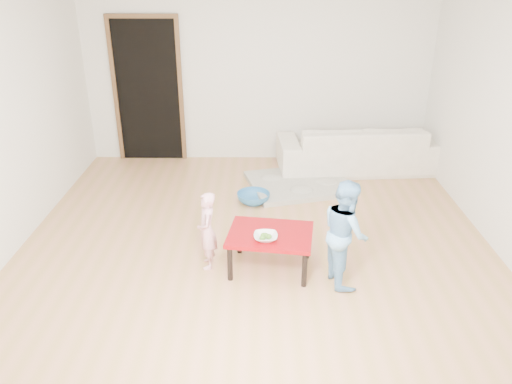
{
  "coord_description": "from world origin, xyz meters",
  "views": [
    {
      "loc": [
        0.04,
        -4.74,
        2.74
      ],
      "look_at": [
        0.0,
        -0.2,
        0.65
      ],
      "focal_mm": 35.0,
      "sensor_mm": 36.0,
      "label": 1
    }
  ],
  "objects_px": {
    "red_table": "(270,251)",
    "sofa": "(358,147)",
    "bowl": "(266,237)",
    "basin": "(253,198)",
    "child_blue": "(345,232)",
    "child_pink": "(207,231)"
  },
  "relations": [
    {
      "from": "red_table",
      "to": "child_blue",
      "type": "relative_size",
      "value": 0.78
    },
    {
      "from": "child_pink",
      "to": "basin",
      "type": "height_order",
      "value": "child_pink"
    },
    {
      "from": "sofa",
      "to": "child_blue",
      "type": "bearing_deg",
      "value": 73.03
    },
    {
      "from": "child_pink",
      "to": "basin",
      "type": "xyz_separation_m",
      "value": [
        0.43,
        1.44,
        -0.33
      ]
    },
    {
      "from": "red_table",
      "to": "child_blue",
      "type": "bearing_deg",
      "value": -15.23
    },
    {
      "from": "basin",
      "to": "bowl",
      "type": "bearing_deg",
      "value": -85.19
    },
    {
      "from": "sofa",
      "to": "red_table",
      "type": "height_order",
      "value": "sofa"
    },
    {
      "from": "red_table",
      "to": "bowl",
      "type": "distance_m",
      "value": 0.27
    },
    {
      "from": "sofa",
      "to": "bowl",
      "type": "distance_m",
      "value": 3.08
    },
    {
      "from": "bowl",
      "to": "child_pink",
      "type": "bearing_deg",
      "value": 162.84
    },
    {
      "from": "red_table",
      "to": "child_blue",
      "type": "distance_m",
      "value": 0.77
    },
    {
      "from": "red_table",
      "to": "bowl",
      "type": "height_order",
      "value": "bowl"
    },
    {
      "from": "bowl",
      "to": "basin",
      "type": "bearing_deg",
      "value": 94.81
    },
    {
      "from": "child_blue",
      "to": "basin",
      "type": "relative_size",
      "value": 2.47
    },
    {
      "from": "red_table",
      "to": "sofa",
      "type": "bearing_deg",
      "value": 63.65
    },
    {
      "from": "sofa",
      "to": "child_pink",
      "type": "height_order",
      "value": "child_pink"
    },
    {
      "from": "child_blue",
      "to": "bowl",
      "type": "bearing_deg",
      "value": 74.11
    },
    {
      "from": "sofa",
      "to": "child_blue",
      "type": "relative_size",
      "value": 2.23
    },
    {
      "from": "child_pink",
      "to": "child_blue",
      "type": "bearing_deg",
      "value": 73.24
    },
    {
      "from": "child_blue",
      "to": "basin",
      "type": "height_order",
      "value": "child_blue"
    },
    {
      "from": "sofa",
      "to": "bowl",
      "type": "xyz_separation_m",
      "value": [
        -1.35,
        -2.76,
        0.09
      ]
    },
    {
      "from": "sofa",
      "to": "basin",
      "type": "relative_size",
      "value": 5.5
    }
  ]
}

